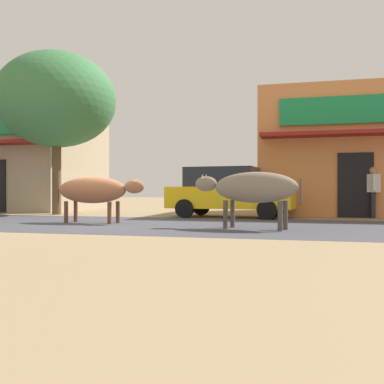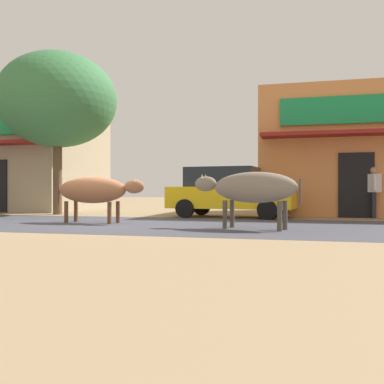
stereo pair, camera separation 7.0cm
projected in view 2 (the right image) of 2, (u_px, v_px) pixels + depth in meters
name	position (u px, v px, depth m)	size (l,w,h in m)	color
ground	(98.00, 223.00, 11.89)	(80.00, 80.00, 0.00)	#997F5B
asphalt_road	(98.00, 223.00, 11.89)	(72.00, 5.58, 0.00)	#42434C
storefront_left_cafe	(11.00, 160.00, 20.55)	(7.53, 6.17, 4.53)	tan
storefront_right_club	(364.00, 154.00, 16.67)	(7.40, 6.17, 4.47)	#DA8649
roadside_tree	(57.00, 100.00, 16.23)	(4.32, 4.32, 5.92)	brown
parked_hatchback_car	(229.00, 192.00, 14.56)	(4.18, 2.15, 1.64)	yellow
cow_near_brown	(94.00, 190.00, 12.04)	(2.66, 0.82, 1.25)	#9A5E3D
cow_far_dark	(252.00, 188.00, 10.12)	(2.55, 1.04, 1.31)	gray
pedestrian_by_shop	(374.00, 188.00, 14.10)	(0.46, 0.61, 1.63)	#262633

